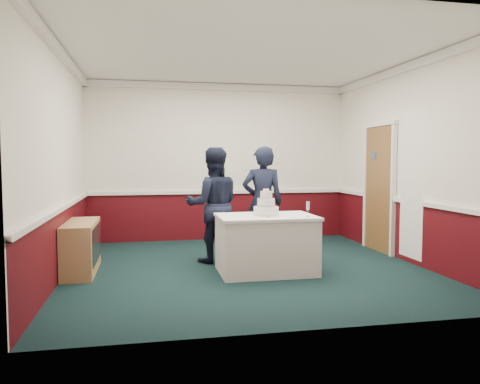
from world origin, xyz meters
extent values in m
plane|color=black|center=(0.00, 0.00, 0.00)|extent=(5.00, 5.00, 0.00)
cube|color=white|center=(0.00, 2.48, 1.50)|extent=(5.00, 0.05, 3.00)
cube|color=white|center=(-2.48, 0.00, 1.50)|extent=(0.05, 5.00, 3.00)
cube|color=white|center=(2.48, 0.00, 1.50)|extent=(0.05, 5.00, 3.00)
cube|color=white|center=(0.00, 0.00, 2.98)|extent=(5.00, 5.00, 0.05)
cube|color=#490910|center=(0.00, 2.48, 0.45)|extent=(5.00, 0.02, 0.90)
cube|color=white|center=(0.00, 2.47, 0.92)|extent=(4.98, 0.05, 0.06)
cube|color=white|center=(0.00, 2.46, 2.93)|extent=(5.00, 0.08, 0.12)
cube|color=#9F6A39|center=(2.46, 0.80, 1.05)|extent=(0.05, 0.90, 2.10)
cube|color=#234799|center=(2.44, 0.95, 1.62)|extent=(0.01, 0.12, 0.12)
cube|color=white|center=(2.42, -0.25, 1.20)|extent=(0.02, 0.60, 2.20)
cube|color=#AE7D54|center=(-2.28, 0.19, 0.35)|extent=(0.40, 1.20, 0.70)
cube|color=black|center=(-2.07, 0.19, 0.40)|extent=(0.01, 1.00, 0.50)
cube|color=white|center=(0.21, -0.31, 0.38)|extent=(1.28, 0.88, 0.76)
cube|color=white|center=(0.21, -0.31, 0.77)|extent=(1.32, 0.92, 0.04)
cylinder|color=white|center=(0.21, -0.31, 0.85)|extent=(0.34, 0.34, 0.12)
cylinder|color=silver|center=(0.21, -0.31, 0.80)|extent=(0.35, 0.35, 0.03)
cylinder|color=white|center=(0.21, -0.31, 0.97)|extent=(0.24, 0.24, 0.11)
cylinder|color=silver|center=(0.21, -0.31, 0.92)|extent=(0.25, 0.25, 0.02)
cylinder|color=white|center=(0.21, -0.31, 1.07)|extent=(0.16, 0.16, 0.10)
cylinder|color=silver|center=(0.21, -0.31, 1.03)|extent=(0.17, 0.17, 0.02)
sphere|color=#EDE5C9|center=(0.21, -0.31, 1.14)|extent=(0.03, 0.03, 0.03)
sphere|color=#EDE5C9|center=(0.23, -0.29, 1.14)|extent=(0.03, 0.03, 0.03)
sphere|color=#EDE5C9|center=(0.19, -0.28, 1.14)|extent=(0.03, 0.03, 0.03)
sphere|color=#EDE5C9|center=(0.22, -0.33, 1.14)|extent=(0.03, 0.03, 0.03)
sphere|color=#EDE5C9|center=(0.18, -0.32, 1.14)|extent=(0.03, 0.03, 0.03)
cube|color=silver|center=(0.18, -0.51, 0.79)|extent=(0.03, 0.22, 0.00)
cylinder|color=silver|center=(0.71, -0.59, 0.79)|extent=(0.05, 0.05, 0.01)
cylinder|color=silver|center=(0.71, -0.59, 0.84)|extent=(0.01, 0.01, 0.09)
cylinder|color=silver|center=(0.71, -0.59, 0.94)|extent=(0.04, 0.04, 0.11)
imported|color=black|center=(-0.41, 0.51, 0.87)|extent=(0.85, 0.67, 1.73)
imported|color=black|center=(0.39, 0.62, 0.88)|extent=(0.68, 0.49, 1.76)
camera|label=1|loc=(-1.39, -6.45, 1.55)|focal=35.00mm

